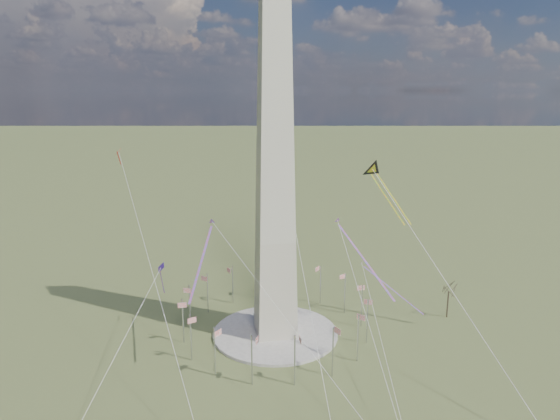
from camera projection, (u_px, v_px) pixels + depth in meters
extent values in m
plane|color=#48572B|center=(275.00, 334.00, 144.27)|extent=(2000.00, 2000.00, 0.00)
cylinder|color=#B9B3A9|center=(275.00, 333.00, 144.18)|extent=(36.00, 36.00, 0.80)
cylinder|color=silver|center=(362.00, 306.00, 147.45)|extent=(0.36, 0.36, 13.00)
cube|color=red|center=(361.00, 288.00, 147.46)|extent=(2.40, 0.08, 1.50)
cylinder|color=silver|center=(345.00, 294.00, 156.60)|extent=(0.36, 0.36, 13.00)
cube|color=red|center=(343.00, 277.00, 156.42)|extent=(2.25, 0.99, 1.50)
cylinder|color=silver|center=(320.00, 285.00, 163.64)|extent=(0.36, 0.36, 13.00)
cube|color=red|center=(317.00, 269.00, 163.12)|extent=(1.75, 1.75, 1.50)
cylinder|color=silver|center=(292.00, 281.00, 167.51)|extent=(0.36, 0.36, 13.00)
cube|color=red|center=(288.00, 265.00, 166.53)|extent=(0.99, 2.25, 1.50)
cylinder|color=silver|center=(262.00, 280.00, 167.60)|extent=(0.36, 0.36, 13.00)
cube|color=red|center=(258.00, 266.00, 166.13)|extent=(0.08, 2.40, 1.50)
cylinder|color=silver|center=(233.00, 285.00, 163.92)|extent=(0.36, 0.36, 13.00)
cube|color=red|center=(229.00, 270.00, 161.99)|extent=(0.99, 2.25, 1.50)
cylinder|color=silver|center=(208.00, 293.00, 157.01)|extent=(0.36, 0.36, 13.00)
cube|color=red|center=(204.00, 279.00, 154.73)|extent=(1.75, 1.75, 1.50)
cylinder|color=silver|center=(190.00, 306.00, 147.93)|extent=(0.36, 0.36, 13.00)
cube|color=red|center=(187.00, 291.00, 145.46)|extent=(2.25, 0.99, 1.50)
cylinder|color=silver|center=(183.00, 321.00, 138.07)|extent=(0.36, 0.36, 13.00)
cube|color=red|center=(182.00, 305.00, 135.59)|extent=(2.40, 0.08, 1.50)
cylinder|color=silver|center=(191.00, 337.00, 128.92)|extent=(0.36, 0.36, 13.00)
cube|color=red|center=(192.00, 320.00, 126.62)|extent=(2.25, 0.99, 1.50)
cylinder|color=silver|center=(215.00, 352.00, 121.87)|extent=(0.36, 0.36, 13.00)
cube|color=red|center=(218.00, 333.00, 119.92)|extent=(1.75, 1.75, 1.50)
cylinder|color=silver|center=(252.00, 360.00, 118.01)|extent=(0.36, 0.36, 13.00)
cube|color=red|center=(257.00, 340.00, 116.51)|extent=(0.99, 2.25, 1.50)
cylinder|color=silver|center=(295.00, 360.00, 117.91)|extent=(0.36, 0.36, 13.00)
cube|color=red|center=(300.00, 339.00, 116.91)|extent=(0.08, 2.40, 1.50)
cylinder|color=silver|center=(333.00, 352.00, 121.60)|extent=(0.36, 0.36, 13.00)
cube|color=red|center=(337.00, 331.00, 121.05)|extent=(0.99, 2.25, 1.50)
cylinder|color=silver|center=(358.00, 338.00, 128.51)|extent=(0.36, 0.36, 13.00)
cube|color=red|center=(361.00, 317.00, 128.31)|extent=(1.75, 1.75, 1.50)
cylinder|color=silver|center=(367.00, 322.00, 137.58)|extent=(0.36, 0.36, 13.00)
cube|color=red|center=(368.00, 302.00, 137.59)|extent=(2.25, 0.99, 1.50)
cylinder|color=#47372B|center=(448.00, 304.00, 154.16)|extent=(0.45, 0.45, 8.61)
cube|color=orange|center=(393.00, 198.00, 143.73)|extent=(4.59, 16.34, 11.75)
cube|color=orange|center=(387.00, 199.00, 142.85)|extent=(4.59, 16.34, 11.75)
cube|color=#391C7F|center=(161.00, 267.00, 143.11)|extent=(1.91, 2.82, 2.54)
cube|color=red|center=(162.00, 281.00, 144.08)|extent=(1.04, 3.20, 8.78)
cube|color=red|center=(365.00, 261.00, 127.34)|extent=(8.50, 21.09, 13.99)
cube|color=red|center=(201.00, 262.00, 126.80)|extent=(7.34, 20.53, 13.43)
cube|color=red|center=(393.00, 290.00, 152.05)|extent=(15.54, 12.54, 12.14)
cube|color=red|center=(119.00, 152.00, 154.42)|extent=(1.52, 2.36, 1.88)
cube|color=red|center=(119.00, 158.00, 154.90)|extent=(1.02, 1.53, 4.32)
cube|color=silver|center=(267.00, 76.00, 176.53)|extent=(1.37, 1.42, 1.47)
cube|color=silver|center=(267.00, 80.00, 176.91)|extent=(0.35, 1.28, 3.36)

